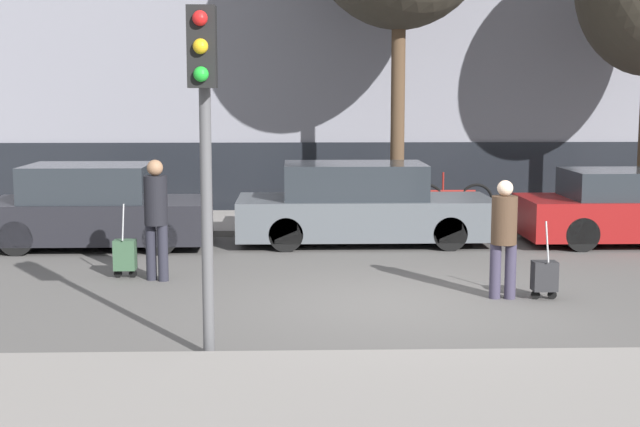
{
  "coord_description": "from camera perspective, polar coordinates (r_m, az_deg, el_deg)",
  "views": [
    {
      "loc": [
        -1.4,
        -11.35,
        2.74
      ],
      "look_at": [
        -1.0,
        1.8,
        0.95
      ],
      "focal_mm": 50.0,
      "sensor_mm": 36.0,
      "label": 1
    }
  ],
  "objects": [
    {
      "name": "sidewalk_far",
      "position": [
        18.6,
        2.57,
        -0.54
      ],
      "size": [
        28.0,
        3.0,
        0.12
      ],
      "color": "gray",
      "rests_on": "ground_plane"
    },
    {
      "name": "parked_car_2",
      "position": [
        17.23,
        19.74,
        0.28
      ],
      "size": [
        4.34,
        1.77,
        1.35
      ],
      "color": "maroon",
      "rests_on": "ground_plane"
    },
    {
      "name": "parked_car_1",
      "position": [
        16.25,
        2.67,
        0.47
      ],
      "size": [
        4.61,
        1.83,
        1.47
      ],
      "color": "#4C5156",
      "rests_on": "ground_plane"
    },
    {
      "name": "pedestrian_right",
      "position": [
        12.07,
        11.69,
        -1.19
      ],
      "size": [
        0.35,
        0.34,
        1.59
      ],
      "rotation": [
        0.0,
        0.0,
        3.03
      ],
      "color": "#383347",
      "rests_on": "ground_plane"
    },
    {
      "name": "ground_plane",
      "position": [
        11.76,
        5.16,
        -5.76
      ],
      "size": [
        80.0,
        80.0,
        0.0
      ],
      "primitive_type": "plane",
      "color": "#565451"
    },
    {
      "name": "pedestrian_left",
      "position": [
        13.17,
        -10.45,
        0.1
      ],
      "size": [
        0.34,
        0.34,
        1.78
      ],
      "rotation": [
        0.0,
        0.0,
        -0.39
      ],
      "color": "#23232D",
      "rests_on": "ground_plane"
    },
    {
      "name": "traffic_light",
      "position": [
        9.03,
        -7.45,
        6.55
      ],
      "size": [
        0.28,
        0.47,
        3.58
      ],
      "color": "#515154",
      "rests_on": "ground_plane"
    },
    {
      "name": "trolley_right",
      "position": [
        12.26,
        14.17,
        -3.91
      ],
      "size": [
        0.34,
        0.29,
        1.05
      ],
      "color": "#262628",
      "rests_on": "ground_plane"
    },
    {
      "name": "trolley_left",
      "position": [
        13.57,
        -12.38,
        -2.61
      ],
      "size": [
        0.34,
        0.29,
        1.11
      ],
      "color": "#335138",
      "rests_on": "ground_plane"
    },
    {
      "name": "sidewalk_near",
      "position": [
        8.18,
        8.38,
        -11.47
      ],
      "size": [
        28.0,
        2.5,
        0.12
      ],
      "color": "gray",
      "rests_on": "ground_plane"
    },
    {
      "name": "parked_bicycle",
      "position": [
        19.0,
        8.42,
        0.87
      ],
      "size": [
        1.77,
        0.06,
        0.96
      ],
      "color": "black",
      "rests_on": "sidewalk_far"
    },
    {
      "name": "parked_car_0",
      "position": [
        16.35,
        -14.15,
        0.28
      ],
      "size": [
        3.9,
        1.84,
        1.48
      ],
      "color": "black",
      "rests_on": "ground_plane"
    }
  ]
}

